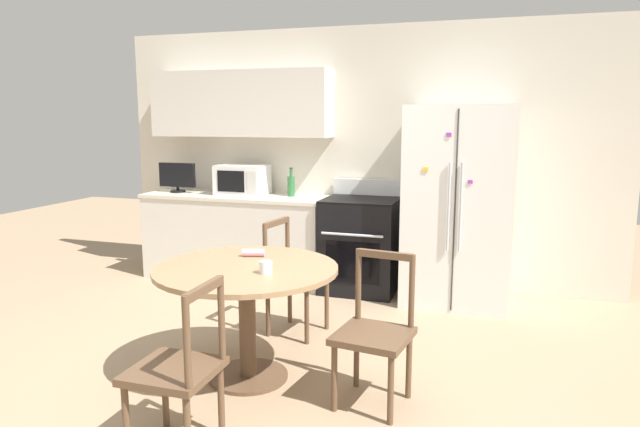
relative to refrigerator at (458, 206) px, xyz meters
name	(u,v)px	position (x,y,z in m)	size (l,w,h in m)	color
ground_plane	(253,389)	(-1.06, -2.20, -0.90)	(14.00, 14.00, 0.00)	#9E8466
back_wall	(329,143)	(-1.36, 0.40, 0.53)	(5.20, 0.44, 2.60)	silver
kitchen_counter	(238,236)	(-2.28, 0.09, -0.45)	(1.98, 0.64, 0.90)	silver
refrigerator	(458,206)	(0.00, 0.00, 0.00)	(0.94, 0.79, 1.81)	white
oven_range	(361,244)	(-0.93, 0.06, -0.44)	(0.72, 0.68, 1.08)	black
microwave	(242,180)	(-2.23, 0.12, 0.15)	(0.52, 0.35, 0.31)	white
countertop_tv	(177,176)	(-2.97, 0.07, 0.17)	(0.42, 0.16, 0.32)	black
counter_bottle	(291,185)	(-1.69, 0.15, 0.11)	(0.08, 0.08, 0.29)	#2D6B38
dining_table	(247,289)	(-1.16, -2.06, -0.29)	(1.18, 1.18, 0.76)	#997551
dining_chair_far	(294,279)	(-1.15, -1.20, -0.47)	(0.48, 0.48, 0.90)	brown
dining_chair_near	(179,371)	(-1.13, -2.92, -0.47)	(0.42, 0.42, 0.90)	brown
dining_chair_right	(375,333)	(-0.30, -2.12, -0.47)	(0.47, 0.47, 0.90)	brown
candle_glass	(266,268)	(-0.97, -2.17, -0.11)	(0.08, 0.08, 0.08)	silver
folded_napkin	(254,253)	(-1.22, -1.80, -0.12)	(0.16, 0.09, 0.05)	pink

